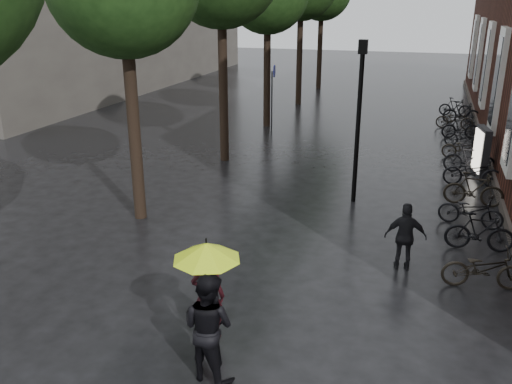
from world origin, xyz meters
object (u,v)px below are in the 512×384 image
at_px(pedestrian_walking, 405,237).
at_px(person_burgundy, 208,296).
at_px(ad_lightbox, 481,152).
at_px(parked_bicycles, 466,154).
at_px(person_black, 208,326).
at_px(lamp_post, 359,107).

bearing_deg(pedestrian_walking, person_burgundy, 43.49).
xyz_separation_m(person_burgundy, pedestrian_walking, (3.13, 3.73, -0.05)).
xyz_separation_m(person_burgundy, ad_lightbox, (5.17, 11.35, 0.03)).
bearing_deg(parked_bicycles, person_burgundy, -110.97).
bearing_deg(person_burgundy, ad_lightbox, -122.52).
distance_m(person_burgundy, parked_bicycles, 13.36).
height_order(person_black, parked_bicycles, person_black).
xyz_separation_m(pedestrian_walking, ad_lightbox, (2.03, 7.62, 0.08)).
distance_m(person_black, pedestrian_walking, 5.45).
relative_size(ad_lightbox, lamp_post, 0.36).
bearing_deg(ad_lightbox, pedestrian_walking, -115.30).
relative_size(person_burgundy, parked_bicycles, 0.09).
relative_size(pedestrian_walking, lamp_post, 0.33).
distance_m(person_black, parked_bicycles, 14.16).
bearing_deg(person_burgundy, lamp_post, -108.87).
xyz_separation_m(person_burgundy, person_black, (0.42, -0.99, 0.10)).
distance_m(person_burgundy, ad_lightbox, 12.47).
relative_size(pedestrian_walking, ad_lightbox, 0.91).
bearing_deg(parked_bicycles, person_black, -107.94).
bearing_deg(ad_lightbox, parked_bicycles, 98.70).
distance_m(person_burgundy, lamp_post, 8.08).
height_order(pedestrian_walking, parked_bicycles, pedestrian_walking).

